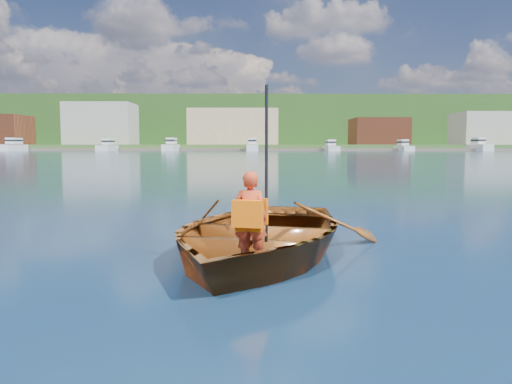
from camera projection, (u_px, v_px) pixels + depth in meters
name	position (u px, v px, depth m)	size (l,w,h in m)	color
ground	(198.00, 244.00, 7.36)	(600.00, 600.00, 0.00)	#0F1F3C
rowboat	(257.00, 234.00, 6.53)	(4.11, 4.99, 0.90)	brown
child_paddler	(251.00, 217.00, 5.59)	(0.44, 0.41, 2.02)	red
shoreline	(249.00, 128.00, 242.02)	(400.00, 140.00, 22.00)	#2E5322
dock	(247.00, 150.00, 154.69)	(159.97, 12.99, 0.80)	brown
waterfront_buildings	(225.00, 128.00, 170.86)	(202.00, 16.00, 14.00)	brown
marina_yachts	(233.00, 147.00, 149.90)	(143.93, 13.25, 4.30)	silver
hillside_trees	(260.00, 116.00, 233.82)	(305.17, 75.38, 22.26)	#382314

